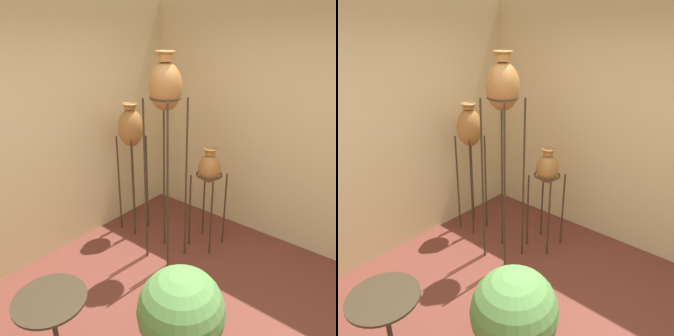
% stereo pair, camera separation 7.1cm
% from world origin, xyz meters
% --- Properties ---
extents(wall_back, '(8.02, 0.06, 2.70)m').
position_xyz_m(wall_back, '(0.00, 2.04, 1.35)').
color(wall_back, beige).
rests_on(wall_back, ground_plane).
extents(wall_right, '(0.06, 8.02, 2.70)m').
position_xyz_m(wall_right, '(2.04, 0.00, 1.35)').
color(wall_right, beige).
rests_on(wall_right, ground_plane).
extents(vase_stand_tall, '(0.32, 0.32, 2.18)m').
position_xyz_m(vase_stand_tall, '(0.89, 0.98, 1.82)').
color(vase_stand_tall, '#382D1E').
rests_on(vase_stand_tall, ground_plane).
extents(vase_stand_medium, '(0.29, 0.29, 1.60)m').
position_xyz_m(vase_stand_medium, '(1.08, 1.66, 1.29)').
color(vase_stand_medium, '#382D1E').
rests_on(vase_stand_medium, ground_plane).
extents(vase_stand_short, '(0.30, 0.30, 1.19)m').
position_xyz_m(vase_stand_short, '(1.37, 0.76, 0.94)').
color(vase_stand_short, '#382D1E').
rests_on(vase_stand_short, ground_plane).
extents(side_table, '(0.49, 0.49, 0.70)m').
position_xyz_m(side_table, '(-0.65, 0.68, 0.51)').
color(side_table, '#382D1E').
rests_on(side_table, ground_plane).
extents(potted_plant, '(0.64, 0.64, 0.81)m').
position_xyz_m(potted_plant, '(-0.02, 0.08, 0.45)').
color(potted_plant, brown).
rests_on(potted_plant, ground_plane).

